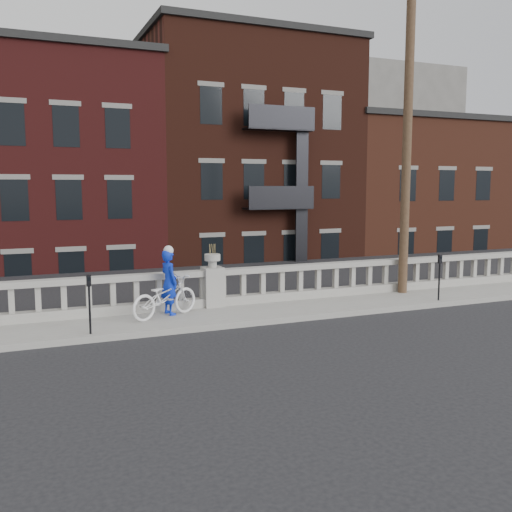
{
  "coord_description": "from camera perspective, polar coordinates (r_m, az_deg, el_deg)",
  "views": [
    {
      "loc": [
        -4.97,
        -10.98,
        3.49
      ],
      "look_at": [
        1.0,
        3.2,
        1.6
      ],
      "focal_mm": 40.0,
      "sensor_mm": 36.0,
      "label": 1
    }
  ],
  "objects": [
    {
      "name": "planter_pedestal",
      "position": [
        15.96,
        -4.36,
        -2.62
      ],
      "size": [
        0.55,
        0.55,
        1.76
      ],
      "color": "gray",
      "rests_on": "sidewalk"
    },
    {
      "name": "parking_meter_e",
      "position": [
        17.54,
        17.87,
        -1.52
      ],
      "size": [
        0.1,
        0.09,
        1.36
      ],
      "color": "black",
      "rests_on": "sidewalk"
    },
    {
      "name": "ground",
      "position": [
        12.55,
        1.48,
        -9.16
      ],
      "size": [
        120.0,
        120.0,
        0.0
      ],
      "primitive_type": "plane",
      "color": "black",
      "rests_on": "ground"
    },
    {
      "name": "balustrade",
      "position": [
        15.99,
        -4.36,
        -3.3
      ],
      "size": [
        28.0,
        0.34,
        1.03
      ],
      "color": "gray",
      "rests_on": "sidewalk"
    },
    {
      "name": "cyclist",
      "position": [
        15.05,
        -8.69,
        -2.6
      ],
      "size": [
        0.54,
        0.7,
        1.71
      ],
      "primitive_type": "imported",
      "rotation": [
        0.0,
        0.0,
        1.8
      ],
      "color": "#0C27BE",
      "rests_on": "sidewalk"
    },
    {
      "name": "sidewalk",
      "position": [
        15.23,
        -3.2,
        -5.98
      ],
      "size": [
        32.0,
        2.2,
        0.15
      ],
      "primitive_type": "cube",
      "color": "gray",
      "rests_on": "ground"
    },
    {
      "name": "utility_pole",
      "position": [
        18.45,
        14.91,
        12.19
      ],
      "size": [
        1.6,
        0.28,
        10.0
      ],
      "color": "#422D1E",
      "rests_on": "sidewalk"
    },
    {
      "name": "bicycle",
      "position": [
        14.81,
        -9.12,
        -4.04
      ],
      "size": [
        2.12,
        1.49,
        1.06
      ],
      "primitive_type": "imported",
      "rotation": [
        0.0,
        0.0,
        2.01
      ],
      "color": "white",
      "rests_on": "sidewalk"
    },
    {
      "name": "lower_level",
      "position": [
        34.48,
        -13.64,
        5.37
      ],
      "size": [
        80.0,
        44.0,
        20.8
      ],
      "color": "#605E59",
      "rests_on": "ground"
    },
    {
      "name": "parking_meter_d",
      "position": [
        13.44,
        -16.33,
        -3.99
      ],
      "size": [
        0.1,
        0.09,
        1.36
      ],
      "color": "black",
      "rests_on": "sidewalk"
    }
  ]
}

